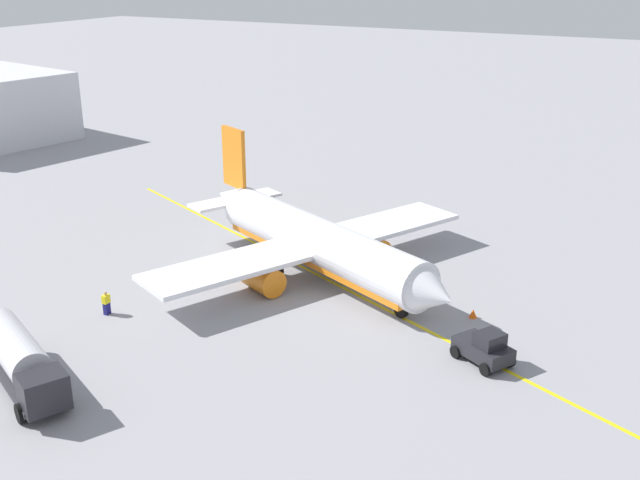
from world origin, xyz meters
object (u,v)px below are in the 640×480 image
airplane (316,243)px  fuel_tanker (20,359)px  safety_cone_nose (473,313)px  pushback_tug (484,348)px  refueling_worker (106,303)px

airplane → fuel_tanker: bearing=-107.1°
safety_cone_nose → pushback_tug: bearing=-66.3°
refueling_worker → safety_cone_nose: refueling_worker is taller
fuel_tanker → pushback_tug: size_ratio=2.59×
fuel_tanker → refueling_worker: bearing=104.2°
airplane → fuel_tanker: airplane is taller
fuel_tanker → safety_cone_nose: bearing=46.2°
airplane → refueling_worker: bearing=-125.3°
airplane → fuel_tanker: size_ratio=2.59×
pushback_tug → refueling_worker: pushback_tug is taller
pushback_tug → safety_cone_nose: 6.34m
refueling_worker → airplane: bearing=54.7°
airplane → pushback_tug: airplane is taller
pushback_tug → refueling_worker: (-25.12, -5.82, -0.19)m
pushback_tug → refueling_worker: bearing=-167.0°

